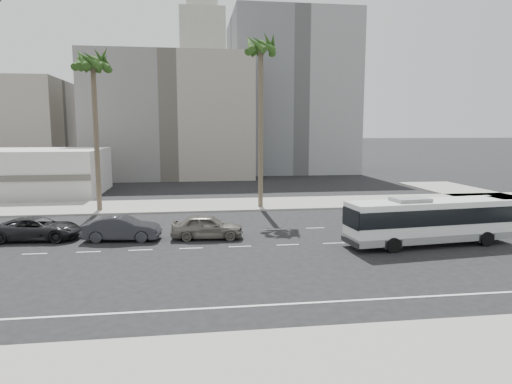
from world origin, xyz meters
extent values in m
plane|color=black|center=(0.00, 0.00, 0.00)|extent=(700.00, 700.00, 0.00)
cube|color=gray|center=(0.00, 15.50, 0.07)|extent=(120.00, 7.00, 0.15)
cube|color=gray|center=(0.00, -15.50, 0.07)|extent=(120.00, 7.00, 0.15)
cube|color=slate|center=(-12.00, 45.00, 9.00)|extent=(24.00, 18.00, 18.00)
cube|color=slate|center=(8.00, 52.00, 13.00)|extent=(20.00, 20.00, 26.00)
cube|color=slate|center=(-38.00, 50.00, 7.50)|extent=(18.00, 16.00, 15.00)
cube|color=beige|center=(-2.00, 250.00, 22.00)|extent=(42.00, 42.00, 44.00)
cube|color=beige|center=(-2.00, 250.00, 60.00)|extent=(26.00, 26.00, 32.00)
cube|color=#565C68|center=(45.00, 230.00, 35.00)|extent=(26.00, 26.00, 70.00)
cube|color=#565C68|center=(70.00, 260.00, 30.00)|extent=(22.00, 22.00, 60.00)
cube|color=silver|center=(5.70, -1.15, 1.63)|extent=(10.69, 3.38, 2.36)
cube|color=black|center=(5.70, -1.15, 1.95)|extent=(10.76, 3.45, 1.00)
cube|color=gray|center=(5.70, -1.15, 0.59)|extent=(10.71, 3.42, 0.45)
cube|color=gray|center=(4.34, -1.15, 2.90)|extent=(2.31, 1.67, 0.27)
cube|color=#262628|center=(10.68, -1.15, 2.67)|extent=(0.71, 1.68, 0.27)
cylinder|color=black|center=(9.05, -2.31, 0.45)|extent=(0.91, 0.27, 0.91)
cylinder|color=black|center=(9.05, 0.01, 0.45)|extent=(0.91, 0.27, 0.91)
cylinder|color=black|center=(2.62, -2.31, 0.45)|extent=(0.91, 0.27, 0.91)
cylinder|color=black|center=(2.62, 0.01, 0.45)|extent=(0.91, 0.27, 0.91)
imported|color=#69645B|center=(-7.93, 2.43, 0.81)|extent=(2.30, 4.87, 1.61)
imported|color=#27272C|center=(-13.43, 2.69, 0.80)|extent=(2.17, 5.02, 1.61)
imported|color=black|center=(-18.93, 3.60, 0.75)|extent=(2.85, 5.55, 1.50)
cylinder|color=brown|center=(-2.69, 13.53, 7.11)|extent=(0.39, 0.39, 14.21)
cylinder|color=brown|center=(-17.01, 13.72, 6.30)|extent=(0.40, 0.40, 12.60)
camera|label=1|loc=(-8.79, -26.97, 7.16)|focal=31.66mm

